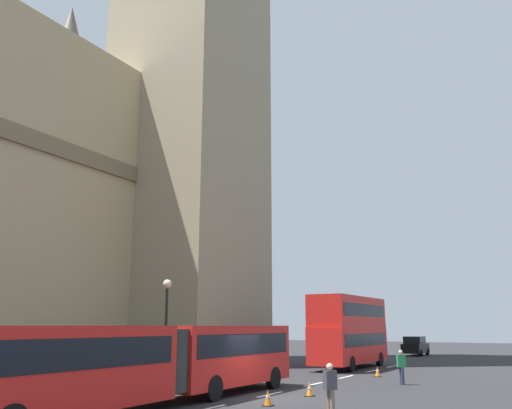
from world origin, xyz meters
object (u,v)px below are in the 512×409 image
articulated_bus (158,357)px  pedestrian_near_cones (330,388)px  double_decker_bus (349,328)px  traffic_cone_west (268,398)px  traffic_cone_east (378,372)px  pedestrian_by_kerb (401,366)px  street_lamp (166,323)px  sedan_lead (415,346)px  traffic_cone_middle (310,389)px

articulated_bus → pedestrian_near_cones: articulated_bus is taller
double_decker_bus → traffic_cone_west: double_decker_bus is taller
traffic_cone_east → pedestrian_by_kerb: (-3.56, -2.39, 0.63)m
street_lamp → pedestrian_by_kerb: size_ratio=3.12×
sedan_lead → traffic_cone_east: 24.01m
traffic_cone_west → traffic_cone_middle: 3.27m
street_lamp → articulated_bus: bearing=-142.0°
articulated_bus → traffic_cone_west: (2.14, -3.54, -1.46)m
articulated_bus → pedestrian_by_kerb: size_ratio=10.01×
pedestrian_near_cones → traffic_cone_east: bearing=11.7°
sedan_lead → traffic_cone_middle: (-33.63, -3.77, -0.63)m
sedan_lead → street_lamp: bearing=172.3°
traffic_cone_west → pedestrian_by_kerb: size_ratio=0.34×
traffic_cone_east → pedestrian_near_cones: bearing=-168.3°
sedan_lead → street_lamp: (-33.27, 4.47, 2.14)m
articulated_bus → pedestrian_by_kerb: 13.18m
double_decker_bus → traffic_cone_east: size_ratio=16.25×
articulated_bus → pedestrian_by_kerb: articulated_bus is taller
articulated_bus → sedan_lead: articulated_bus is taller
articulated_bus → traffic_cone_middle: articulated_bus is taller
pedestrian_near_cones → pedestrian_by_kerb: bearing=3.1°
sedan_lead → traffic_cone_west: bearing=-174.5°
articulated_bus → street_lamp: bearing=38.0°
articulated_bus → sedan_lead: 39.05m
traffic_cone_west → pedestrian_by_kerb: bearing=-14.0°
sedan_lead → traffic_cone_east: (-23.73, -3.58, -0.63)m
sedan_lead → pedestrian_by_kerb: (-27.30, -5.97, -0.00)m
articulated_bus → double_decker_bus: size_ratio=1.80×
double_decker_bus → traffic_cone_east: double_decker_bus is taller
double_decker_bus → pedestrian_by_kerb: double_decker_bus is taller
articulated_bus → street_lamp: street_lamp is taller
traffic_cone_west → double_decker_bus: bearing=10.9°
sedan_lead → pedestrian_near_cones: size_ratio=2.60×
traffic_cone_middle → pedestrian_near_cones: pedestrian_near_cones is taller
articulated_bus → double_decker_bus: (20.48, 0.00, 0.96)m
pedestrian_near_cones → pedestrian_by_kerb: 10.79m
traffic_cone_west → street_lamp: (3.63, 8.04, 2.77)m
traffic_cone_middle → traffic_cone_east: bearing=1.1°
traffic_cone_west → traffic_cone_east: (13.17, -0.01, 0.00)m
sedan_lead → street_lamp: size_ratio=0.83×
articulated_bus → pedestrian_near_cones: size_ratio=10.01×
traffic_cone_middle → pedestrian_by_kerb: 6.74m
traffic_cone_east → traffic_cone_west: bearing=180.0°
sedan_lead → pedestrian_by_kerb: sedan_lead is taller
sedan_lead → pedestrian_near_cones: (-38.07, -6.55, -0.00)m
double_decker_bus → pedestrian_near_cones: 20.65m
double_decker_bus → traffic_cone_east: bearing=-145.6°
double_decker_bus → traffic_cone_middle: (-15.07, -3.73, -2.43)m
traffic_cone_east → street_lamp: street_lamp is taller
street_lamp → pedestrian_near_cones: 12.21m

